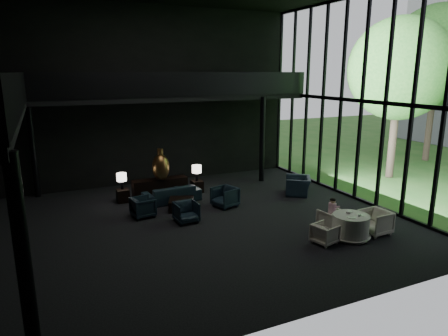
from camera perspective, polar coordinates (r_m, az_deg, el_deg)
name	(u,v)px	position (r m, az deg, el deg)	size (l,w,h in m)	color
floor	(197,224)	(13.93, -3.82, -7.99)	(14.00, 12.00, 0.02)	black
wall_back	(149,97)	(18.73, -10.63, 9.96)	(14.00, 0.04, 8.00)	black
wall_front	(307,133)	(7.70, 11.78, 4.98)	(14.00, 0.04, 8.00)	black
curtain_wall	(362,101)	(16.74, 19.10, 9.04)	(0.20, 12.00, 8.00)	black
mezzanine_back	(177,98)	(18.04, -6.72, 9.96)	(12.00, 2.00, 0.25)	black
railing_left	(20,92)	(12.16, -27.14, 9.70)	(0.06, 12.00, 1.00)	black
railing_back	(184,84)	(17.06, -5.72, 11.80)	(12.00, 0.06, 1.00)	black
column_sw	(25,276)	(7.17, -26.50, -13.70)	(0.24, 0.24, 4.00)	black
column_nw	(33,150)	(18.12, -25.63, 2.35)	(0.24, 0.24, 4.00)	black
column_ne	(262,140)	(18.89, 5.47, 4.05)	(0.24, 0.24, 4.00)	black
tree_near	(400,69)	(20.99, 23.82, 12.80)	(4.80, 4.80, 7.65)	#382D23
tree_far	(438,56)	(26.12, 28.23, 13.96)	(5.60, 5.60, 8.80)	#382D23
console	(160,187)	(17.08, -9.11, -2.71)	(2.31, 0.53, 0.74)	black
bronze_urn	(161,167)	(16.64, -9.02, 0.17)	(0.71, 0.71, 1.32)	#B69743
side_table_left	(123,196)	(16.59, -14.24, -3.85)	(0.47, 0.47, 0.52)	black
table_lamp_left	(122,178)	(16.45, -14.42, -1.36)	(0.39, 0.39, 0.66)	black
side_table_right	(197,186)	(17.42, -3.87, -2.64)	(0.46, 0.46, 0.51)	black
table_lamp_right	(197,170)	(17.24, -3.92, -0.24)	(0.41, 0.41, 0.69)	black
sofa	(172,190)	(16.18, -7.49, -3.13)	(2.50, 0.73, 0.98)	black
lounge_armchair_west	(143,206)	(14.74, -11.49, -5.32)	(0.79, 0.74, 0.81)	#1F2E3F
lounge_armchair_east	(225,195)	(15.46, 0.13, -3.85)	(0.93, 0.87, 0.96)	#142732
lounge_armchair_south	(186,211)	(14.01, -5.42, -6.12)	(0.78, 0.73, 0.80)	#162338
window_armchair	(298,182)	(17.29, 10.54, -1.94)	(1.26, 0.82, 1.10)	black
coffee_table	(181,204)	(15.32, -6.10, -5.18)	(0.92, 0.92, 0.41)	black
dining_table	(350,228)	(13.33, 17.59, -8.13)	(1.28, 1.28, 0.75)	white
dining_chair_north	(331,219)	(13.86, 15.08, -7.00)	(0.68, 0.64, 0.70)	beige
dining_chair_east	(375,220)	(13.86, 20.81, -6.90)	(0.92, 0.86, 0.95)	silver
dining_chair_west	(325,234)	(12.70, 14.22, -9.12)	(0.59, 0.55, 0.61)	silver
child	(332,206)	(13.93, 15.23, -5.25)	(0.26, 0.26, 0.57)	#F0A7C7
plate_a	(352,217)	(12.95, 17.77, -6.74)	(0.26, 0.26, 0.02)	white
plate_b	(350,211)	(13.50, 17.59, -5.90)	(0.21, 0.21, 0.01)	white
saucer	(362,215)	(13.25, 19.08, -6.39)	(0.17, 0.17, 0.01)	white
coffee_cup	(360,214)	(13.21, 18.86, -6.28)	(0.08, 0.08, 0.06)	white
cereal_bowl	(348,212)	(13.27, 17.36, -6.06)	(0.16, 0.16, 0.08)	white
cream_pot	(359,215)	(13.11, 18.76, -6.43)	(0.07, 0.07, 0.08)	#99999E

